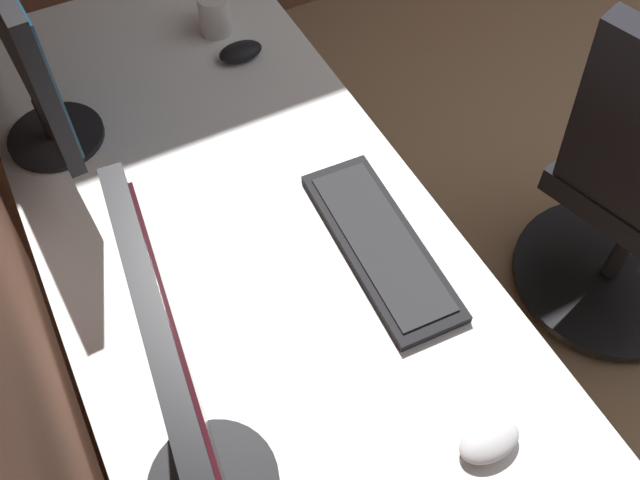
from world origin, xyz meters
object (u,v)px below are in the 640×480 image
drawer_pedestal (297,431)px  mouse_main (489,441)px  keyboard_main (381,244)px  mouse_spare (241,52)px  coffee_mug (214,14)px  monitor_primary (191,420)px  monitor_secondary (17,41)px

drawer_pedestal → mouse_main: mouse_main is taller
keyboard_main → mouse_main: bearing=174.0°
mouse_spare → coffee_mug: bearing=6.3°
monitor_primary → drawer_pedestal: bearing=-52.7°
monitor_primary → coffee_mug: (1.01, -0.42, -0.21)m
drawer_pedestal → mouse_spare: bearing=-17.3°
monitor_primary → mouse_spare: 1.02m
monitor_primary → mouse_main: size_ratio=5.16×
keyboard_main → coffee_mug: (0.74, 0.03, 0.04)m
monitor_secondary → coffee_mug: (0.18, -0.44, -0.20)m
monitor_primary → mouse_spare: size_ratio=5.16×
coffee_mug → mouse_main: bearing=179.3°
mouse_main → coffee_mug: (1.15, -0.01, 0.03)m
keyboard_main → mouse_spare: 0.62m
mouse_main → coffee_mug: 1.15m
mouse_main → drawer_pedestal: bearing=34.4°
mouse_main → coffee_mug: size_ratio=0.90×
drawer_pedestal → monitor_primary: 0.69m
mouse_main → mouse_spare: bearing=-1.6°
monitor_primary → keyboard_main: size_ratio=1.26×
keyboard_main → drawer_pedestal: bearing=115.0°
monitor_primary → coffee_mug: 1.11m
drawer_pedestal → monitor_secondary: (0.67, 0.22, 0.63)m
drawer_pedestal → mouse_main: size_ratio=6.68×
drawer_pedestal → mouse_main: (-0.29, -0.20, 0.40)m
drawer_pedestal → keyboard_main: bearing=-65.0°
drawer_pedestal → monitor_secondary: monitor_secondary is taller
monitor_secondary → keyboard_main: monitor_secondary is taller
mouse_spare → coffee_mug: coffee_mug is taller
drawer_pedestal → coffee_mug: size_ratio=6.03×
drawer_pedestal → mouse_spare: (0.73, -0.23, 0.40)m
monitor_secondary → keyboard_main: size_ratio=1.11×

